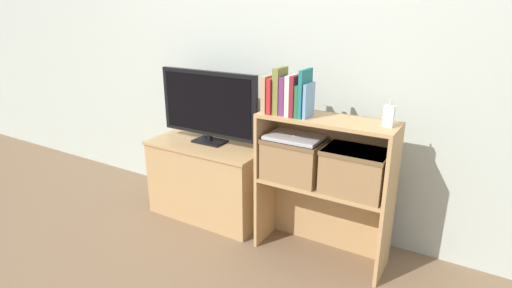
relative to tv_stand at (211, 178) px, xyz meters
name	(u,v)px	position (x,y,z in m)	size (l,w,h in m)	color
ground_plane	(245,243)	(0.42, -0.22, -0.27)	(16.00, 16.00, 0.00)	brown
wall_back	(284,43)	(0.42, 0.26, 0.93)	(10.00, 0.05, 2.40)	#B2BCB2
tv_stand	(211,178)	(0.00, 0.00, 0.00)	(0.83, 0.46, 0.54)	tan
tv	(208,105)	(0.00, 0.00, 0.53)	(0.75, 0.14, 0.49)	black
bookshelf_lower_tier	(325,208)	(0.87, -0.03, 0.02)	(0.76, 0.27, 0.46)	tan
bookshelf_upper_tier	(329,141)	(0.87, -0.03, 0.44)	(0.76, 0.27, 0.39)	tan
book_tan	(269,93)	(0.53, -0.12, 0.69)	(0.03, 0.15, 0.21)	tan
book_crimson	(275,95)	(0.56, -0.12, 0.68)	(0.02, 0.15, 0.20)	#B22328
book_olive	(280,91)	(0.60, -0.12, 0.71)	(0.04, 0.12, 0.26)	olive
book_plum	(286,95)	(0.64, -0.12, 0.69)	(0.03, 0.12, 0.21)	#6B2D66
book_ivory	(292,95)	(0.67, -0.12, 0.69)	(0.03, 0.12, 0.22)	silver
book_maroon	(297,95)	(0.70, -0.12, 0.70)	(0.03, 0.14, 0.22)	maroon
book_forest	(301,100)	(0.73, -0.12, 0.67)	(0.02, 0.14, 0.18)	#286638
book_teal	(305,93)	(0.75, -0.12, 0.71)	(0.02, 0.14, 0.26)	#1E7075
book_skyblue	(309,100)	(0.77, -0.12, 0.68)	(0.02, 0.12, 0.19)	#709ECC
baby_monitor	(389,116)	(1.19, -0.09, 0.64)	(0.05, 0.04, 0.14)	white
storage_basket_left	(294,157)	(0.69, -0.10, 0.33)	(0.34, 0.24, 0.25)	#937047
storage_basket_right	(355,170)	(1.05, -0.10, 0.33)	(0.34, 0.24, 0.25)	#937047
laptop	(295,137)	(0.69, -0.10, 0.45)	(0.31, 0.21, 0.02)	#BCBCC1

